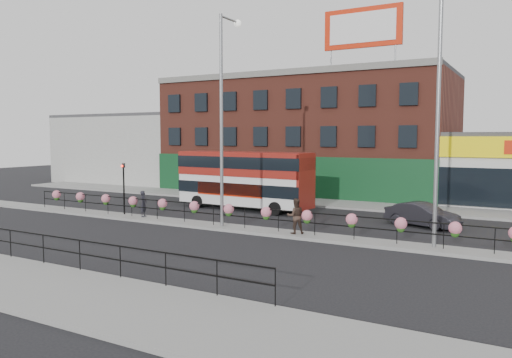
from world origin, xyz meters
The scene contains 18 objects.
ground centered at (0.00, 0.00, 0.00)m, with size 120.00×120.00×0.00m, color black.
south_pavement centered at (0.00, -12.00, 0.07)m, with size 60.00×4.00×0.15m, color gray.
north_pavement centered at (0.00, 12.00, 0.07)m, with size 60.00×4.00×0.15m, color gray.
median centered at (0.00, 0.00, 0.07)m, with size 60.00×1.60×0.15m, color gray.
yellow_line_inner centered at (0.00, -9.70, 0.01)m, with size 60.00×0.10×0.01m, color gold.
yellow_line_outer centered at (0.00, -9.88, 0.01)m, with size 60.00×0.10×0.01m, color gold.
brick_building centered at (-4.00, 19.96, 5.13)m, with size 25.00×12.21×10.30m.
warehouse_west centered at (-24.25, 20.00, 3.65)m, with size 15.50×12.00×7.30m.
billboard centered at (2.50, 14.99, 13.18)m, with size 6.00×0.29×4.40m.
median_railing centered at (0.00, 0.00, 1.05)m, with size 30.04×0.56×1.23m.
south_railing centered at (-2.00, -10.10, 0.96)m, with size 20.04×0.05×1.12m.
double_decker_bus centered at (-2.98, 6.64, 2.43)m, with size 9.91×2.92×3.95m.
car centered at (8.95, 5.89, 0.67)m, with size 4.30×2.73×1.34m, color #24232A.
pedestrian_a centered at (-6.26, 0.24, 0.94)m, with size 0.54×0.66×1.58m, color black.
pedestrian_b centered at (3.99, -0.06, 1.04)m, with size 1.09×1.05×1.78m, color #3A2A22.
lamp_column_west centered at (-0.37, 0.18, 6.84)m, with size 0.41×1.98×11.29m.
lamp_column_east centered at (10.58, 0.48, 6.91)m, with size 0.41×2.00×11.41m.
traffic_light_median centered at (-8.00, 0.39, 2.47)m, with size 0.15×0.28×3.65m.
Camera 1 is at (14.34, -22.49, 5.00)m, focal length 35.00 mm.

